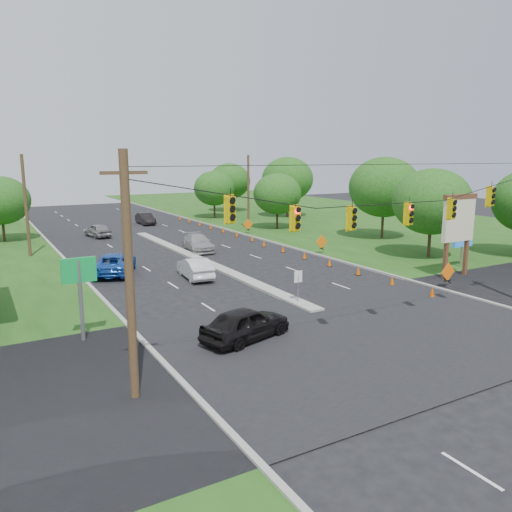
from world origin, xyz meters
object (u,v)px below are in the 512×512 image
pylon_sign (459,223)px  blue_pickup (114,263)px  black_sedan (246,324)px  white_sedan (195,268)px

pylon_sign → blue_pickup: size_ratio=1.05×
black_sedan → white_sedan: (2.79, 12.95, -0.06)m
blue_pickup → white_sedan: bearing=160.8°
pylon_sign → white_sedan: size_ratio=1.32×
white_sedan → blue_pickup: (-4.80, 4.26, 0.05)m
black_sedan → pylon_sign: bearing=-95.4°
black_sedan → blue_pickup: black_sedan is taller
black_sedan → white_sedan: black_sedan is taller
white_sedan → blue_pickup: size_ratio=0.79×
blue_pickup → pylon_sign: bearing=171.2°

